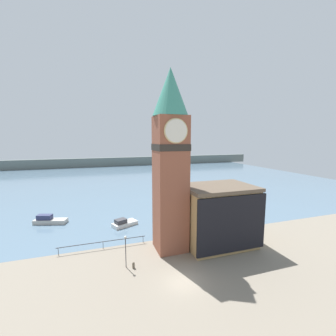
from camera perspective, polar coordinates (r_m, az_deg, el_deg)
The scene contains 10 objects.
ground_plane at distance 28.31m, azimuth 3.73°, elevation -26.96°, with size 160.00×160.00×0.00m, color gray.
water at distance 94.48m, azimuth -12.68°, elevation -2.41°, with size 160.00×120.00×0.00m.
far_shoreline at distance 133.67m, azimuth -14.43°, elevation 1.50°, with size 180.00×3.00×5.00m.
pier_railing at distance 35.77m, azimuth -16.19°, elevation -17.67°, with size 12.49×0.08×1.09m.
clock_tower at distance 31.22m, azimuth 0.63°, elevation 2.88°, with size 4.88×4.88×25.40m.
pier_building at distance 35.38m, azimuth 12.61°, elevation -11.58°, with size 10.52×7.86×9.05m.
boat_near at distance 43.33m, azimuth -11.18°, elevation -13.57°, with size 4.92×3.69×1.42m.
boat_far at distance 49.17m, azimuth -27.96°, elevation -11.62°, with size 6.21×3.52×1.70m.
mooring_bollard_near at distance 30.65m, azimuth -8.75°, elevation -23.14°, with size 0.32×0.32×0.79m.
lamp_post at distance 29.80m, azimuth -10.73°, elevation -18.80°, with size 0.32×0.32×4.13m.
Camera 1 is at (-8.87, -21.58, 16.03)m, focal length 24.00 mm.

